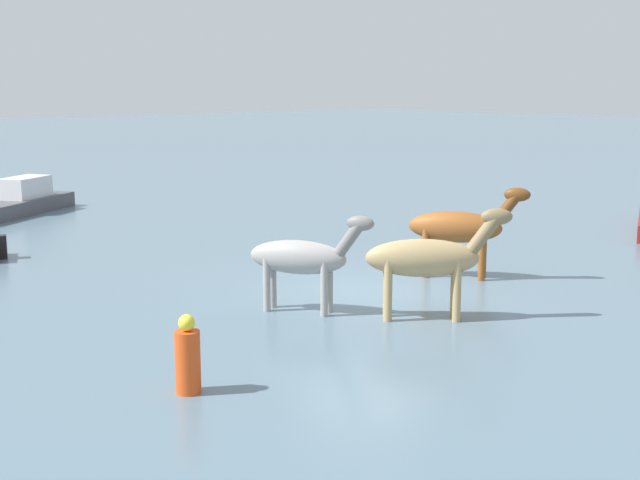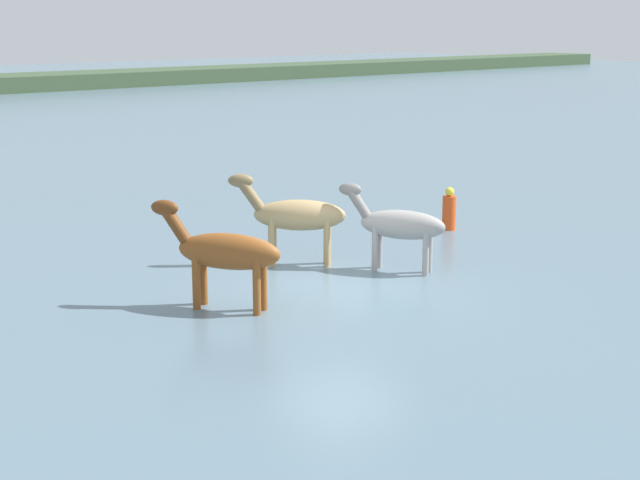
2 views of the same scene
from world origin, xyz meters
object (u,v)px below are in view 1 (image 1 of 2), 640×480
(horse_dark_mare, at_px, (459,227))
(boat_dinghy_port, at_px, (17,205))
(horse_pinto_flank, at_px, (302,258))
(horse_chestnut_trailing, at_px, (428,258))
(buoy_channel_marker, at_px, (188,358))

(horse_dark_mare, xyz_separation_m, boat_dinghy_port, (3.48, -15.96, -0.83))
(horse_pinto_flank, xyz_separation_m, horse_chestnut_trailing, (-1.38, 1.91, 0.09))
(horse_dark_mare, bearing_deg, horse_pinto_flank, -123.82)
(boat_dinghy_port, bearing_deg, horse_pinto_flank, -126.24)
(horse_pinto_flank, height_order, horse_dark_mare, horse_dark_mare)
(horse_chestnut_trailing, xyz_separation_m, boat_dinghy_port, (0.33, -17.76, -0.83))
(horse_dark_mare, relative_size, horse_chestnut_trailing, 1.11)
(buoy_channel_marker, bearing_deg, horse_chestnut_trailing, -176.91)
(horse_chestnut_trailing, distance_m, boat_dinghy_port, 17.79)
(horse_pinto_flank, xyz_separation_m, boat_dinghy_port, (-1.06, -15.85, -0.74))
(horse_pinto_flank, relative_size, buoy_channel_marker, 2.05)
(boat_dinghy_port, bearing_deg, buoy_channel_marker, -138.16)
(horse_dark_mare, relative_size, boat_dinghy_port, 0.49)
(horse_pinto_flank, xyz_separation_m, buoy_channel_marker, (4.03, 2.20, -0.55))
(horse_dark_mare, bearing_deg, horse_chestnut_trailing, -92.69)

